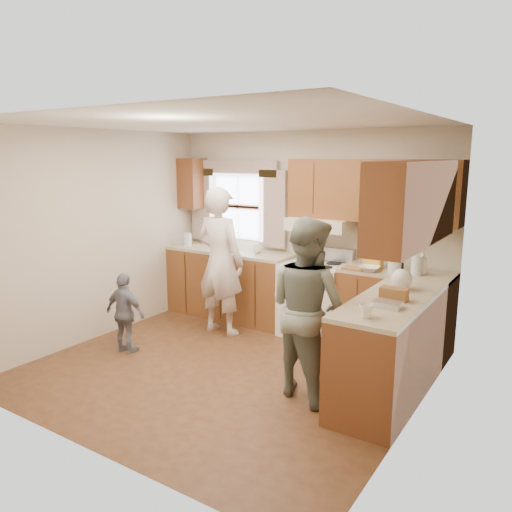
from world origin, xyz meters
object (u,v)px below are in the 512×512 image
Objects in this scene: child at (125,313)px; stove at (315,298)px; woman_left at (220,262)px; woman_right at (307,308)px.

stove is at bearing -135.75° from child.
stove is 0.59× the size of woman_left.
woman_left is at bearing -150.09° from stove.
child is (-2.17, -0.21, -0.38)m from woman_right.
woman_right is (0.64, -1.47, 0.37)m from stove.
woman_right is at bearing -177.82° from child.
stove is at bearing -48.32° from woman_right.
stove is 1.26m from woman_left.
woman_left is 1.88m from woman_right.
woman_left reaches higher than woman_right.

